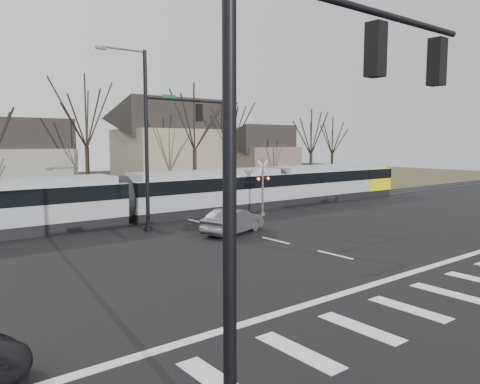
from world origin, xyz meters
TOP-DOWN VIEW (x-y plane):
  - ground at (0.00, 0.00)m, footprint 140.00×140.00m
  - grass_verge at (0.00, 32.00)m, footprint 140.00×28.00m
  - crosswalk at (0.00, -4.00)m, footprint 27.00×2.60m
  - stop_line at (0.00, -1.80)m, footprint 28.00×0.35m
  - lane_dashes at (0.00, 16.00)m, footprint 0.18×30.00m
  - rail_pair at (0.00, 15.80)m, footprint 90.00×1.52m
  - tram at (2.46, 16.00)m, footprint 40.78×3.03m
  - sedan at (-0.59, 8.86)m, footprint 4.15×5.23m
  - signal_pole_near_left at (-10.41, -6.00)m, footprint 9.28×0.44m
  - signal_pole_far at (-2.41, 12.50)m, footprint 9.28×0.44m
  - rail_crossing_signal at (5.00, 12.79)m, footprint 1.08×0.36m
  - tree_row at (2.00, 26.00)m, footprint 59.20×7.20m
  - house_b at (-5.00, 36.00)m, footprint 8.64×7.56m
  - house_c at (9.00, 33.00)m, footprint 10.80×8.64m
  - house_d at (24.00, 35.00)m, footprint 8.64×7.56m

SIDE VIEW (x-z plane):
  - ground at x=0.00m, z-range 0.00..0.00m
  - grass_verge at x=0.00m, z-range 0.00..0.01m
  - crosswalk at x=0.00m, z-range 0.00..0.01m
  - stop_line at x=0.00m, z-range 0.00..0.01m
  - lane_dashes at x=0.00m, z-range 0.00..0.01m
  - rail_pair at x=0.00m, z-range 0.00..0.06m
  - sedan at x=-0.59m, z-range 0.00..1.42m
  - tram at x=2.46m, z-range 0.14..3.23m
  - rail_crossing_signal at x=5.00m, z-range -0.11..3.89m
  - house_b at x=-5.00m, z-range 0.14..7.79m
  - house_d at x=24.00m, z-range 0.14..7.79m
  - tree_row at x=2.00m, z-range 0.00..10.00m
  - house_c at x=9.00m, z-range 0.18..10.28m
  - signal_pole_near_left at x=-10.41m, z-range 0.60..10.80m
  - signal_pole_far at x=-2.41m, z-range 0.60..10.80m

